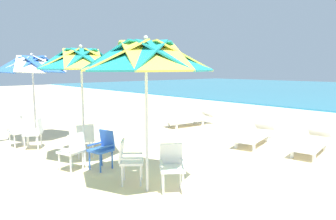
# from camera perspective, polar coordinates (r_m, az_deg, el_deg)

# --- Properties ---
(ground_plane) EXTENTS (80.00, 80.00, 0.00)m
(ground_plane) POSITION_cam_1_polar(r_m,az_deg,el_deg) (7.30, 19.30, -10.67)
(ground_plane) COLOR beige
(beach_umbrella_0) EXTENTS (2.35, 2.35, 2.81)m
(beach_umbrella_0) POSITION_cam_1_polar(r_m,az_deg,el_deg) (5.44, -4.08, 9.59)
(beach_umbrella_0) COLOR silver
(beach_umbrella_0) RESTS_ON ground
(plastic_chair_0) EXTENTS (0.63, 0.63, 0.87)m
(plastic_chair_0) POSITION_cam_1_polar(r_m,az_deg,el_deg) (6.13, -7.34, -8.95)
(plastic_chair_0) COLOR white
(plastic_chair_0) RESTS_ON ground
(plastic_chair_1) EXTENTS (0.63, 0.62, 0.87)m
(plastic_chair_1) POSITION_cam_1_polar(r_m,az_deg,el_deg) (5.75, 0.70, -10.04)
(plastic_chair_1) COLOR white
(plastic_chair_1) RESTS_ON ground
(beach_umbrella_1) EXTENTS (2.02, 2.02, 2.79)m
(beach_umbrella_1) POSITION_cam_1_polar(r_m,az_deg,el_deg) (7.41, -15.78, 8.73)
(beach_umbrella_1) COLOR silver
(beach_umbrella_1) RESTS_ON ground
(plastic_chair_2) EXTENTS (0.52, 0.55, 0.87)m
(plastic_chair_2) POSITION_cam_1_polar(r_m,az_deg,el_deg) (7.12, -11.96, -6.70)
(plastic_chair_2) COLOR blue
(plastic_chair_2) RESTS_ON ground
(plastic_chair_3) EXTENTS (0.58, 0.56, 0.87)m
(plastic_chair_3) POSITION_cam_1_polar(r_m,az_deg,el_deg) (7.07, -17.21, -6.99)
(plastic_chair_3) COLOR white
(plastic_chair_3) RESTS_ON ground
(plastic_chair_4) EXTENTS (0.56, 0.54, 0.87)m
(plastic_chair_4) POSITION_cam_1_polar(r_m,az_deg,el_deg) (8.08, -15.18, -5.08)
(plastic_chair_4) COLOR white
(plastic_chair_4) RESTS_ON ground
(beach_umbrella_2) EXTENTS (2.09, 2.09, 2.70)m
(beach_umbrella_2) POSITION_cam_1_polar(r_m,az_deg,el_deg) (10.15, -23.84, 7.53)
(beach_umbrella_2) COLOR silver
(beach_umbrella_2) RESTS_ON ground
(plastic_chair_5) EXTENTS (0.62, 0.63, 0.87)m
(plastic_chair_5) POSITION_cam_1_polar(r_m,az_deg,el_deg) (9.36, -23.39, -3.72)
(plastic_chair_5) COLOR white
(plastic_chair_5) RESTS_ON ground
(plastic_chair_6) EXTENTS (0.50, 0.48, 0.87)m
(plastic_chair_6) POSITION_cam_1_polar(r_m,az_deg,el_deg) (9.87, -26.16, -3.32)
(plastic_chair_6) COLOR white
(plastic_chair_6) RESTS_ON ground
(sun_lounger_1) EXTENTS (1.00, 2.22, 0.62)m
(sun_lounger_1) POSITION_cam_1_polar(r_m,az_deg,el_deg) (9.16, 25.05, -5.43)
(sun_lounger_1) COLOR white
(sun_lounger_1) RESTS_ON ground
(sun_lounger_2) EXTENTS (1.12, 2.23, 0.62)m
(sun_lounger_2) POSITION_cam_1_polar(r_m,az_deg,el_deg) (9.63, 15.80, -4.38)
(sun_lounger_2) COLOR white
(sun_lounger_2) RESTS_ON ground
(sun_lounger_3) EXTENTS (0.89, 2.21, 0.62)m
(sun_lounger_3) POSITION_cam_1_polar(r_m,az_deg,el_deg) (12.18, 4.09, -1.61)
(sun_lounger_3) COLOR white
(sun_lounger_3) RESTS_ON ground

